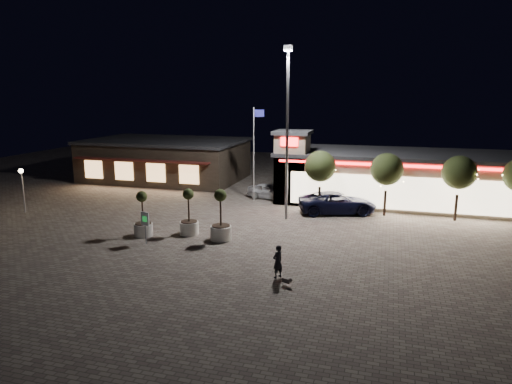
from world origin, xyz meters
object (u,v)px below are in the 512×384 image
(planter_left, at_px, (189,220))
(white_sedan, at_px, (269,191))
(pickup_truck, at_px, (337,203))
(pedestrian, at_px, (278,261))
(planter_mid, at_px, (143,222))
(valet_sign, at_px, (145,222))

(planter_left, bearing_deg, white_sedan, 78.17)
(pickup_truck, distance_m, pedestrian, 13.77)
(pedestrian, bearing_deg, planter_mid, -80.97)
(planter_left, distance_m, planter_mid, 2.96)
(pickup_truck, bearing_deg, planter_mid, 110.19)
(pickup_truck, bearing_deg, white_sedan, 43.69)
(pedestrian, distance_m, planter_mid, 10.93)
(white_sedan, relative_size, planter_mid, 1.32)
(pedestrian, xyz_separation_m, planter_left, (-7.35, 5.42, 0.10))
(pedestrian, height_order, planter_left, planter_left)
(pickup_truck, distance_m, white_sedan, 7.13)
(white_sedan, height_order, planter_left, planter_left)
(white_sedan, distance_m, planter_mid, 13.69)
(white_sedan, xyz_separation_m, planter_left, (-2.41, -11.52, 0.28))
(valet_sign, bearing_deg, pickup_truck, 45.93)
(planter_left, height_order, valet_sign, planter_left)
(white_sedan, xyz_separation_m, valet_sign, (-4.16, -14.09, 0.75))
(pedestrian, bearing_deg, pickup_truck, -153.94)
(pickup_truck, bearing_deg, planter_left, 114.14)
(valet_sign, bearing_deg, white_sedan, 73.55)
(pedestrian, relative_size, planter_mid, 0.57)
(planter_left, xyz_separation_m, planter_mid, (-2.73, -1.17, -0.03))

